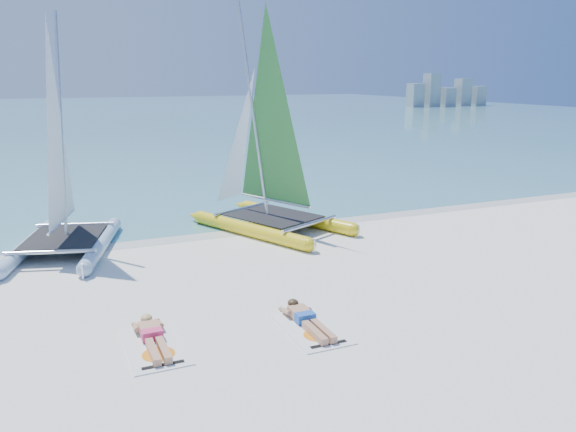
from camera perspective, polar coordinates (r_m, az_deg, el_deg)
name	(u,v)px	position (r m, az deg, el deg)	size (l,w,h in m)	color
ground	(276,296)	(12.28, -1.23, -8.12)	(140.00, 140.00, 0.00)	silver
sea	(82,115)	(73.81, -20.18, 9.63)	(140.00, 115.00, 0.01)	#6DA8B6
wet_sand_strip	(208,232)	(17.23, -8.11, -1.67)	(140.00, 1.40, 0.01)	silver
distant_skyline	(446,93)	(92.89, 15.74, 11.89)	(14.00, 2.00, 5.00)	#8E979C
catamaran_blue	(59,180)	(16.08, -22.20, 3.42)	(3.51, 5.24, 6.54)	#AAC4DF
catamaran_yellow	(261,157)	(17.33, -2.80, 6.03)	(4.40, 5.71, 7.03)	yellow
towel_a	(155,346)	(10.41, -13.38, -12.72)	(1.00, 1.85, 0.02)	white
sunbather_a	(153,336)	(10.53, -13.60, -11.74)	(0.37, 1.73, 0.26)	tan
towel_b	(310,328)	(10.81, 2.28, -11.28)	(1.00, 1.85, 0.02)	white
sunbather_b	(306,319)	(10.92, 1.85, -10.37)	(0.37, 1.73, 0.26)	tan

